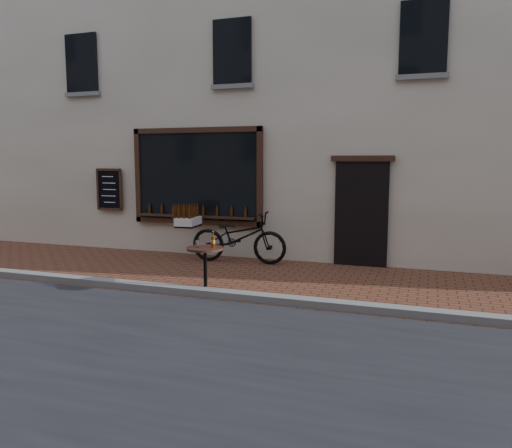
% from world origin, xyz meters
% --- Properties ---
extents(ground, '(90.00, 90.00, 0.00)m').
position_xyz_m(ground, '(0.00, 0.00, 0.00)').
color(ground, brown).
rests_on(ground, ground).
extents(kerb, '(90.00, 0.25, 0.12)m').
position_xyz_m(kerb, '(0.00, 0.20, 0.06)').
color(kerb, slate).
rests_on(kerb, ground).
extents(shop_building, '(28.00, 6.20, 10.00)m').
position_xyz_m(shop_building, '(0.00, 6.50, 5.00)').
color(shop_building, beige).
rests_on(shop_building, ground).
extents(cargo_bicycle, '(2.55, 0.89, 1.20)m').
position_xyz_m(cargo_bicycle, '(-0.70, 2.91, 0.57)').
color(cargo_bicycle, black).
rests_on(cargo_bicycle, ground).
extents(bistro_table, '(0.61, 0.61, 1.05)m').
position_xyz_m(bistro_table, '(-0.25, 0.35, 0.56)').
color(bistro_table, black).
rests_on(bistro_table, ground).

